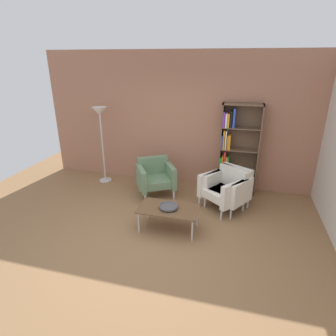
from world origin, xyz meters
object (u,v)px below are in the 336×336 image
coffee_table_low (168,210)px  armchair_near_window (155,176)px  decorative_bowl (168,206)px  armchair_by_bookshelf (229,187)px  bookshelf_tall (235,149)px  armchair_corner_red (224,188)px  floor_lamp_torchiere (100,120)px

coffee_table_low → armchair_near_window: size_ratio=1.07×
decorative_bowl → armchair_by_bookshelf: bearing=48.5°
bookshelf_tall → armchair_corner_red: 1.00m
decorative_bowl → armchair_corner_red: 1.29m
floor_lamp_torchiere → decorative_bowl: bearing=-38.6°
bookshelf_tall → armchair_near_window: 1.76m
coffee_table_low → decorative_bowl: decorative_bowl is taller
bookshelf_tall → armchair_by_bookshelf: size_ratio=2.03×
coffee_table_low → floor_lamp_torchiere: bearing=141.4°
armchair_by_bookshelf → floor_lamp_torchiere: (-2.90, 0.52, 1.03)m
armchair_by_bookshelf → armchair_corner_red: bearing=-107.5°
floor_lamp_torchiere → armchair_near_window: bearing=-15.6°
decorative_bowl → armchair_by_bookshelf: 1.41m
decorative_bowl → floor_lamp_torchiere: 2.72m
coffee_table_low → armchair_by_bookshelf: (0.93, 1.06, 0.05)m
decorative_bowl → coffee_table_low: bearing=0.0°
bookshelf_tall → armchair_near_window: bearing=-158.1°
coffee_table_low → floor_lamp_torchiere: (-1.97, 1.57, 1.08)m
coffee_table_low → decorative_bowl: 0.07m
bookshelf_tall → floor_lamp_torchiere: 2.98m
armchair_near_window → armchair_by_bookshelf: bearing=-36.3°
armchair_corner_red → floor_lamp_torchiere: floor_lamp_torchiere is taller
armchair_by_bookshelf → bookshelf_tall: bearing=119.4°
armchair_corner_red → armchair_by_bookshelf: size_ratio=1.01×
coffee_table_low → floor_lamp_torchiere: 2.74m
armchair_near_window → armchair_corner_red: (1.45, -0.21, 0.00)m
bookshelf_tall → armchair_by_bookshelf: (-0.02, -0.76, -0.53)m
coffee_table_low → armchair_corner_red: (0.84, 0.98, 0.05)m
armchair_corner_red → armchair_by_bookshelf: same height
armchair_near_window → floor_lamp_torchiere: bearing=133.0°
coffee_table_low → armchair_by_bookshelf: 1.41m
bookshelf_tall → coffee_table_low: (-0.95, -1.82, -0.58)m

